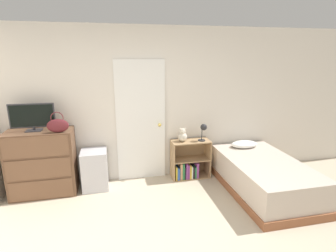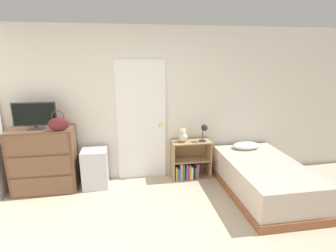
{
  "view_description": "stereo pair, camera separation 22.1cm",
  "coord_description": "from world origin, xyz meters",
  "px_view_note": "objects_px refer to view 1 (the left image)",
  "views": [
    {
      "loc": [
        -0.33,
        -2.09,
        2.09
      ],
      "look_at": [
        0.56,
        1.92,
        0.97
      ],
      "focal_mm": 28.0,
      "sensor_mm": 36.0,
      "label": 1
    },
    {
      "loc": [
        -0.11,
        -2.13,
        2.09
      ],
      "look_at": [
        0.56,
        1.92,
        0.97
      ],
      "focal_mm": 28.0,
      "sensor_mm": 36.0,
      "label": 2
    }
  ],
  "objects_px": {
    "handbag": "(58,125)",
    "storage_bin": "(95,169)",
    "desk_lamp": "(203,129)",
    "dresser": "(42,163)",
    "bed": "(263,176)",
    "bookshelf": "(188,164)",
    "tv": "(32,117)",
    "teddy_bear": "(183,136)"
  },
  "relations": [
    {
      "from": "tv",
      "to": "storage_bin",
      "type": "distance_m",
      "value": 1.22
    },
    {
      "from": "bed",
      "to": "tv",
      "type": "bearing_deg",
      "value": 168.41
    },
    {
      "from": "handbag",
      "to": "teddy_bear",
      "type": "height_order",
      "value": "handbag"
    },
    {
      "from": "desk_lamp",
      "to": "bookshelf",
      "type": "bearing_deg",
      "value": 169.73
    },
    {
      "from": "handbag",
      "to": "storage_bin",
      "type": "distance_m",
      "value": 0.93
    },
    {
      "from": "tv",
      "to": "bed",
      "type": "distance_m",
      "value": 3.59
    },
    {
      "from": "teddy_bear",
      "to": "tv",
      "type": "bearing_deg",
      "value": -178.84
    },
    {
      "from": "bookshelf",
      "to": "desk_lamp",
      "type": "bearing_deg",
      "value": -10.27
    },
    {
      "from": "handbag",
      "to": "bed",
      "type": "xyz_separation_m",
      "value": [
        3.02,
        -0.53,
        -0.86
      ]
    },
    {
      "from": "dresser",
      "to": "bed",
      "type": "distance_m",
      "value": 3.41
    },
    {
      "from": "dresser",
      "to": "desk_lamp",
      "type": "bearing_deg",
      "value": 0.52
    },
    {
      "from": "tv",
      "to": "handbag",
      "type": "xyz_separation_m",
      "value": [
        0.37,
        -0.16,
        -0.11
      ]
    },
    {
      "from": "desk_lamp",
      "to": "handbag",
      "type": "bearing_deg",
      "value": -175.85
    },
    {
      "from": "handbag",
      "to": "bookshelf",
      "type": "height_order",
      "value": "handbag"
    },
    {
      "from": "handbag",
      "to": "teddy_bear",
      "type": "relative_size",
      "value": 1.28
    },
    {
      "from": "storage_bin",
      "to": "desk_lamp",
      "type": "distance_m",
      "value": 1.91
    },
    {
      "from": "tv",
      "to": "teddy_bear",
      "type": "relative_size",
      "value": 2.61
    },
    {
      "from": "bookshelf",
      "to": "desk_lamp",
      "type": "xyz_separation_m",
      "value": [
        0.24,
        -0.04,
        0.63
      ]
    },
    {
      "from": "handbag",
      "to": "storage_bin",
      "type": "height_order",
      "value": "handbag"
    },
    {
      "from": "dresser",
      "to": "storage_bin",
      "type": "distance_m",
      "value": 0.78
    },
    {
      "from": "tv",
      "to": "storage_bin",
      "type": "relative_size",
      "value": 0.98
    },
    {
      "from": "tv",
      "to": "bookshelf",
      "type": "relative_size",
      "value": 0.93
    },
    {
      "from": "dresser",
      "to": "storage_bin",
      "type": "bearing_deg",
      "value": 1.61
    },
    {
      "from": "tv",
      "to": "handbag",
      "type": "relative_size",
      "value": 2.04
    },
    {
      "from": "storage_bin",
      "to": "teddy_bear",
      "type": "xyz_separation_m",
      "value": [
        1.47,
        0.05,
        0.45
      ]
    },
    {
      "from": "dresser",
      "to": "bookshelf",
      "type": "distance_m",
      "value": 2.35
    },
    {
      "from": "storage_bin",
      "to": "desk_lamp",
      "type": "height_order",
      "value": "desk_lamp"
    },
    {
      "from": "tv",
      "to": "storage_bin",
      "type": "xyz_separation_m",
      "value": [
        0.81,
        -0.0,
        -0.91
      ]
    },
    {
      "from": "desk_lamp",
      "to": "dresser",
      "type": "bearing_deg",
      "value": -179.48
    },
    {
      "from": "handbag",
      "to": "desk_lamp",
      "type": "xyz_separation_m",
      "value": [
        2.27,
        0.16,
        -0.24
      ]
    },
    {
      "from": "handbag",
      "to": "teddy_bear",
      "type": "distance_m",
      "value": 1.96
    },
    {
      "from": "bookshelf",
      "to": "desk_lamp",
      "type": "height_order",
      "value": "desk_lamp"
    },
    {
      "from": "dresser",
      "to": "desk_lamp",
      "type": "distance_m",
      "value": 2.6
    },
    {
      "from": "tv",
      "to": "teddy_bear",
      "type": "xyz_separation_m",
      "value": [
        2.28,
        0.05,
        -0.46
      ]
    },
    {
      "from": "bookshelf",
      "to": "teddy_bear",
      "type": "distance_m",
      "value": 0.54
    },
    {
      "from": "bookshelf",
      "to": "teddy_bear",
      "type": "height_order",
      "value": "teddy_bear"
    },
    {
      "from": "dresser",
      "to": "bed",
      "type": "bearing_deg",
      "value": -11.4
    },
    {
      "from": "desk_lamp",
      "to": "tv",
      "type": "bearing_deg",
      "value": -179.99
    },
    {
      "from": "storage_bin",
      "to": "bed",
      "type": "bearing_deg",
      "value": -15.06
    },
    {
      "from": "dresser",
      "to": "bookshelf",
      "type": "height_order",
      "value": "dresser"
    },
    {
      "from": "storage_bin",
      "to": "bed",
      "type": "distance_m",
      "value": 2.67
    },
    {
      "from": "bookshelf",
      "to": "teddy_bear",
      "type": "bearing_deg",
      "value": 178.96
    }
  ]
}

